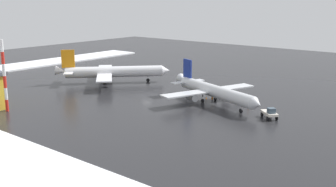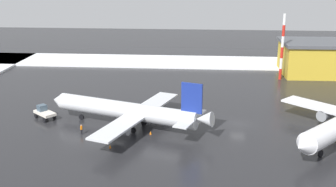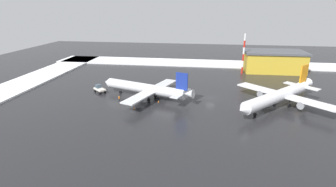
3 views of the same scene
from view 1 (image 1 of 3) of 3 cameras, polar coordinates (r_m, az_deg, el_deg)
ground_plane at (r=112.89m, az=-2.96°, el=-0.12°), size 240.00×240.00×0.00m
snow_bank_left at (r=164.86m, az=-20.46°, el=3.34°), size 14.00×116.00×0.55m
airplane_parked_portside at (r=103.17m, az=6.24°, el=0.34°), size 30.77×25.97×9.43m
airplane_parked_starboard at (r=128.54m, az=-7.65°, el=2.93°), size 26.49×27.61×10.26m
pushback_tug at (r=92.84m, az=13.64°, el=-2.55°), size 4.93×4.66×2.50m
ground_crew_by_nose_gear at (r=102.97m, az=10.84°, el=-1.07°), size 0.36×0.36×1.71m
ground_crew_mid_apron at (r=104.31m, az=6.01°, el=-0.72°), size 0.36×0.36×1.71m
antenna_mast at (r=101.34m, az=-21.29°, el=2.22°), size 0.70×0.70×16.39m
traffic_cone_near_nose at (r=108.30m, az=5.19°, el=-0.57°), size 0.36×0.36×0.55m
traffic_cone_mid_line at (r=110.46m, az=9.42°, el=-0.43°), size 0.36×0.36×0.55m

